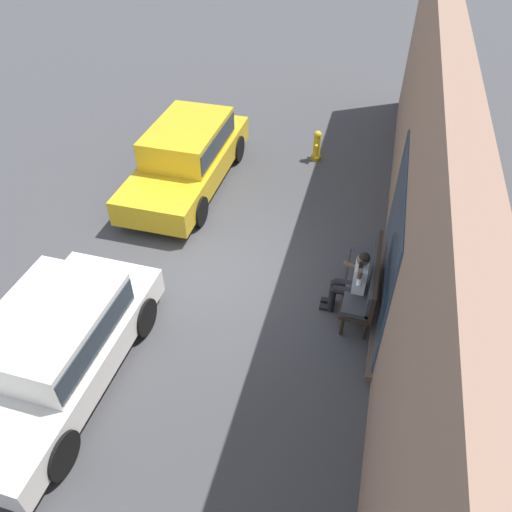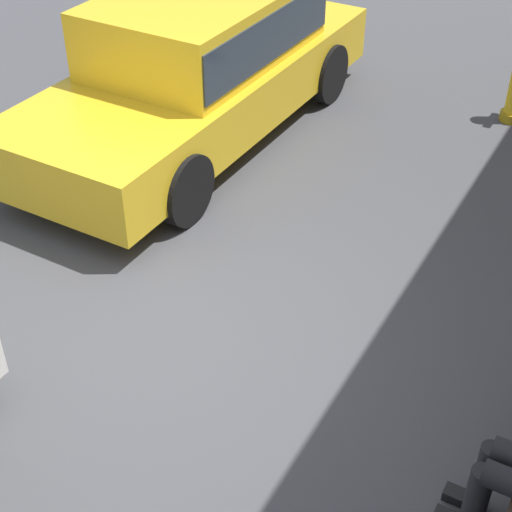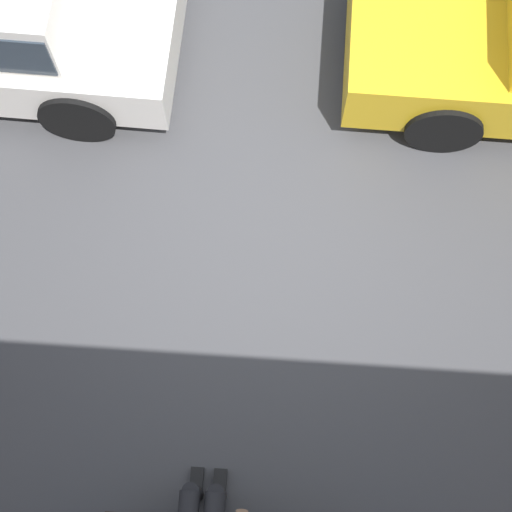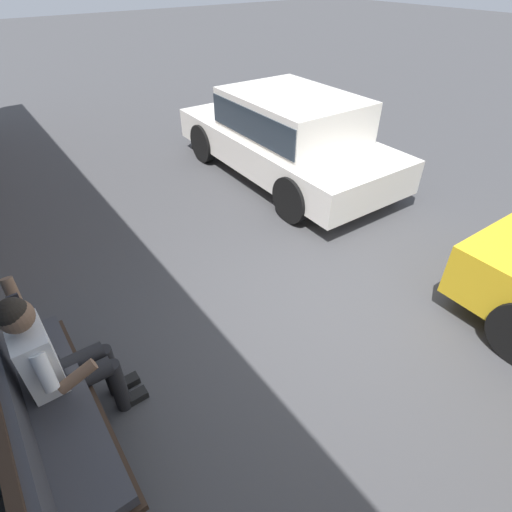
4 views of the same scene
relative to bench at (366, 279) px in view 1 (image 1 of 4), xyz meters
name	(u,v)px [view 1 (image 1 of 4)]	position (x,y,z in m)	size (l,w,h in m)	color
ground_plane	(214,273)	(-0.10, -2.90, -0.61)	(60.00, 60.00, 0.00)	#424244
building_facade	(416,199)	(-0.09, 0.50, 1.73)	(18.00, 0.51, 4.71)	#93705B
bench	(366,279)	(0.00, 0.00, 0.00)	(1.83, 0.55, 1.04)	#332319
person_on_phone	(353,280)	(0.23, -0.23, 0.12)	(0.73, 0.74, 1.38)	black
parked_car_near	(188,153)	(-3.07, -4.49, 0.20)	(4.62, 1.87, 1.49)	gold
parked_car_mid	(54,344)	(2.78, -4.47, 0.15)	(4.16, 1.96, 1.37)	white
fire_hydrant	(317,146)	(-4.95, -1.67, -0.22)	(0.38, 0.26, 0.81)	olive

